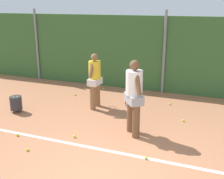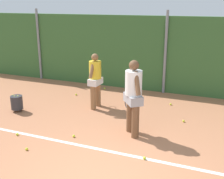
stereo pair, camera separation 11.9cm
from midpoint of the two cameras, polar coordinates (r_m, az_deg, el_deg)
name	(u,v)px [view 2 (the right image)]	position (r m, az deg, el deg)	size (l,w,h in m)	color
ground_plane	(128,139)	(7.07, 3.81, -10.06)	(29.02, 29.02, 0.00)	#B2704C
hedge_fence_backdrop	(166,55)	(10.56, 11.23, 6.85)	(18.86, 0.25, 2.78)	#386633
fence_post_left	(39,45)	(12.57, -14.32, 8.76)	(0.10, 0.10, 2.99)	gray
fence_post_center	(165,53)	(10.37, 11.08, 7.26)	(0.10, 0.10, 2.99)	gray
court_baseline_paint	(118,153)	(6.48, 1.78, -12.74)	(13.79, 0.10, 0.01)	white
player_foreground_near	(133,94)	(6.95, 4.79, -0.92)	(0.64, 0.67, 1.93)	brown
player_midcourt	(95,78)	(8.80, -3.01, 2.35)	(0.37, 0.81, 1.75)	#8C603D
ball_hopper	(17,102)	(9.13, -18.37, -2.50)	(0.36, 0.36, 0.51)	#2D2D33
tennis_ball_3	(171,104)	(9.48, 12.14, -2.92)	(0.07, 0.07, 0.07)	#CCDB33
tennis_ball_4	(27,149)	(6.84, -16.41, -11.49)	(0.07, 0.07, 0.07)	#CCDB33
tennis_ball_5	(184,121)	(8.26, 14.70, -6.19)	(0.07, 0.07, 0.07)	#CCDB33
tennis_ball_7	(17,134)	(7.61, -18.21, -8.61)	(0.07, 0.07, 0.07)	#CCDB33
tennis_ball_8	(13,95)	(10.73, -19.15, -1.12)	(0.07, 0.07, 0.07)	#CCDB33
tennis_ball_9	(76,95)	(10.30, -6.94, -1.02)	(0.07, 0.07, 0.07)	#CCDB33
tennis_ball_10	(74,136)	(7.21, -7.27, -9.34)	(0.07, 0.07, 0.07)	#CCDB33
tennis_ball_11	(144,158)	(6.28, 7.14, -13.62)	(0.07, 0.07, 0.07)	#CCDB33
tennis_ball_12	(105,88)	(10.95, -1.19, 0.22)	(0.07, 0.07, 0.07)	#CCDB33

